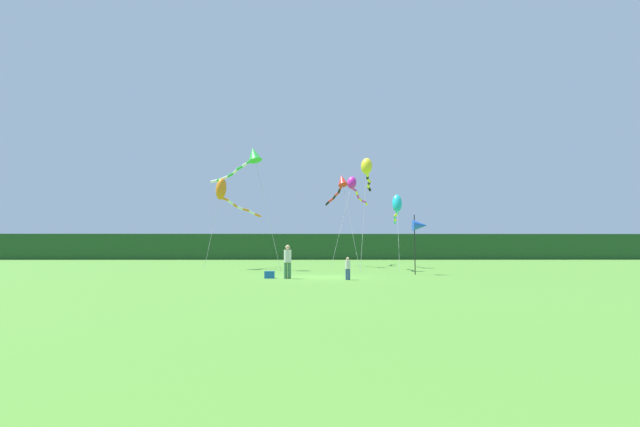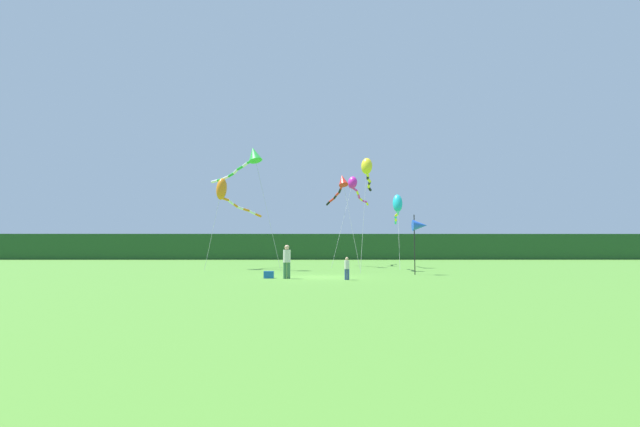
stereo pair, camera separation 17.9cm
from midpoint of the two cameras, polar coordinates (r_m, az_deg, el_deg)
name	(u,v)px [view 1 (the left image)]	position (r m, az deg, el deg)	size (l,w,h in m)	color
ground_plane	(321,277)	(25.87, -0.06, -7.97)	(120.00, 120.00, 0.00)	#4C842D
distant_treeline	(317,247)	(70.82, -0.41, -4.20)	(108.00, 3.43, 3.92)	#234C23
person_adult	(288,260)	(24.43, -4.29, -5.81)	(0.39, 0.39, 1.79)	#3F724C
person_child	(348,267)	(23.51, 3.29, -6.73)	(0.26, 0.26, 1.16)	#334C8C
cooler_box	(270,275)	(24.92, -6.55, -7.63)	(0.53, 0.36, 0.38)	#1959B2
banner_flag_pole	(420,226)	(28.97, 12.23, -1.54)	(0.90, 0.70, 3.72)	black
kite_magenta	(353,186)	(44.91, 4.09, 3.50)	(4.38, 9.86, 8.79)	#B2B2B2
kite_orange	(224,192)	(37.32, -12.05, 2.67)	(3.58, 5.97, 7.31)	#B2B2B2
kite_yellow	(367,169)	(34.31, 5.74, 5.58)	(1.60, 6.55, 8.42)	#B2B2B2
kite_red	(341,183)	(40.94, 2.49, 3.80)	(2.64, 7.36, 8.36)	#B2B2B2
kite_green	(251,157)	(35.74, -8.81, 7.03)	(6.25, 4.93, 9.56)	#B2B2B2
kite_cyan	(397,205)	(39.57, 9.48, 1.03)	(1.01, 6.93, 6.37)	#B2B2B2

